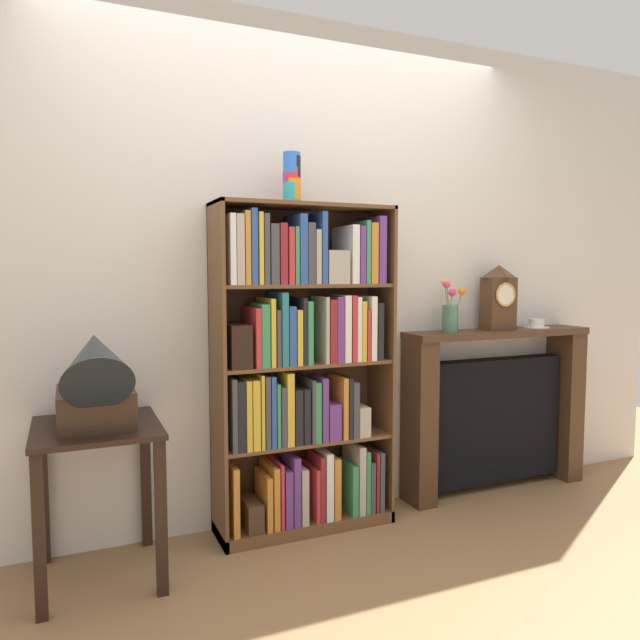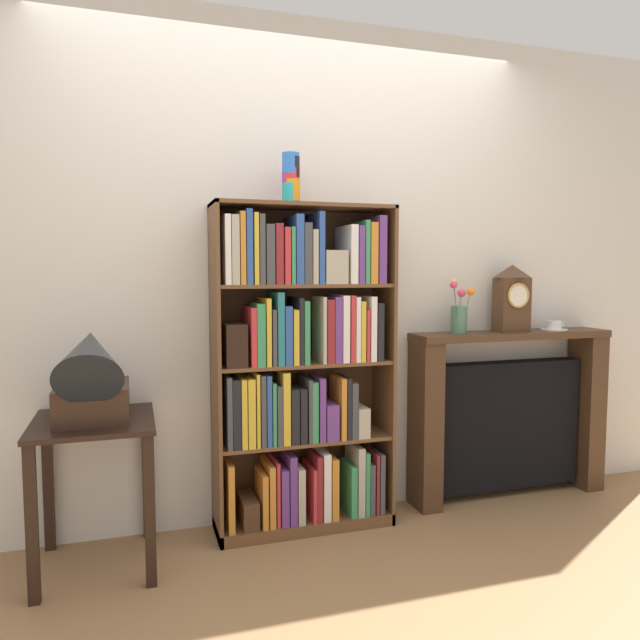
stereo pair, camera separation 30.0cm
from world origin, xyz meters
name	(u,v)px [view 2 (the right image)]	position (x,y,z in m)	size (l,w,h in m)	color
ground_plane	(313,541)	(0.00, 0.00, -0.01)	(7.89, 6.40, 0.02)	#997047
wall_back	(317,273)	(0.13, 0.34, 1.30)	(4.89, 0.08, 2.60)	silver
bookshelf	(301,373)	(-0.01, 0.15, 0.80)	(0.90, 0.29, 1.64)	brown
cup_stack	(291,179)	(-0.06, 0.16, 1.76)	(0.09, 0.09, 0.25)	#28B2B7
side_table_left	(95,455)	(-0.99, 0.03, 0.50)	(0.51, 0.55, 0.67)	black
gramophone	(91,376)	(-0.99, -0.04, 0.87)	(0.30, 0.49, 0.50)	#382316
fireplace_mantel	(507,415)	(1.25, 0.21, 0.48)	(1.20, 0.23, 0.97)	#472D1C
mantel_clock	(512,298)	(1.24, 0.19, 1.16)	(0.18, 0.13, 0.38)	#472D1C
flower_vase	(459,313)	(0.90, 0.18, 1.08)	(0.15, 0.16, 0.30)	#4C7A60
teacup_with_saucer	(554,326)	(1.53, 0.19, 0.99)	(0.15, 0.15, 0.05)	white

